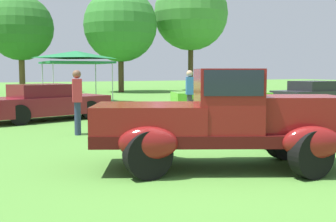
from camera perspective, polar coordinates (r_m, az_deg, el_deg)
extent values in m
plane|color=#4C8433|center=(7.00, 7.07, -8.29)|extent=(120.00, 120.00, 0.00)
cube|color=#400B0B|center=(7.20, 7.00, -3.37)|extent=(4.44, 3.11, 0.20)
cube|color=maroon|center=(7.44, 16.72, -0.33)|extent=(1.88, 1.65, 0.60)
cube|color=maroon|center=(7.15, 7.97, 1.56)|extent=(1.50, 1.67, 1.04)
cube|color=black|center=(7.14, 8.00, 3.96)|extent=(1.43, 1.67, 0.40)
cube|color=maroon|center=(7.09, -2.57, -1.02)|extent=(2.26, 2.06, 0.48)
ellipsoid|color=maroon|center=(8.19, 15.57, -2.47)|extent=(0.99, 0.72, 0.52)
ellipsoid|color=maroon|center=(6.83, 19.02, -4.11)|extent=(0.99, 0.72, 0.52)
ellipsoid|color=maroon|center=(7.85, -2.42, -2.60)|extent=(0.99, 0.72, 0.52)
ellipsoid|color=maroon|center=(6.42, -2.74, -4.41)|extent=(0.99, 0.72, 0.52)
sphere|color=silver|center=(8.14, 21.50, 0.42)|extent=(0.18, 0.18, 0.18)
cylinder|color=black|center=(8.21, 15.54, -3.71)|extent=(0.76, 0.24, 0.76)
cylinder|color=black|center=(6.86, 18.98, -5.59)|extent=(0.76, 0.24, 0.76)
cylinder|color=black|center=(7.88, -2.42, -3.90)|extent=(0.76, 0.24, 0.76)
cylinder|color=black|center=(6.46, -2.73, -5.98)|extent=(0.76, 0.24, 0.76)
cube|color=#1E7AB7|center=(10.59, 21.66, -0.83)|extent=(4.60, 2.85, 0.52)
cube|color=black|center=(10.36, 19.78, 0.43)|extent=(0.60, 1.23, 0.28)
cylinder|color=black|center=(10.69, 13.37, -1.84)|extent=(0.66, 0.20, 0.66)
cylinder|color=black|center=(9.30, 17.16, -3.01)|extent=(0.66, 0.20, 0.66)
cube|color=maroon|center=(14.82, -16.25, 0.75)|extent=(4.46, 2.76, 0.60)
cube|color=maroon|center=(14.72, -16.89, 2.65)|extent=(2.16, 1.89, 0.44)
cylinder|color=black|center=(14.76, -10.56, 0.16)|extent=(0.64, 0.22, 0.64)
cylinder|color=black|center=(13.62, -19.52, -0.50)|extent=(0.64, 0.22, 0.64)
cube|color=#60C62D|center=(17.39, 7.13, 1.59)|extent=(4.21, 2.72, 0.60)
cube|color=#4D9F24|center=(17.32, 6.66, 3.24)|extent=(2.05, 1.87, 0.44)
cylinder|color=black|center=(17.05, 11.63, 0.84)|extent=(0.64, 0.22, 0.64)
cylinder|color=black|center=(16.35, 3.99, 0.75)|extent=(0.64, 0.22, 0.64)
cube|color=#28282D|center=(19.99, 19.43, 1.82)|extent=(4.04, 1.90, 0.60)
cube|color=black|center=(19.85, 19.18, 3.25)|extent=(1.82, 1.54, 0.44)
cylinder|color=black|center=(18.60, 18.80, 1.04)|extent=(0.64, 0.22, 0.64)
cylinder|color=#283351|center=(11.29, -12.24, -0.92)|extent=(0.16, 0.16, 0.86)
cylinder|color=#283351|center=(11.10, -12.19, -1.03)|extent=(0.16, 0.16, 0.86)
cube|color=#D1333D|center=(11.14, -12.29, 2.76)|extent=(0.32, 0.44, 0.60)
sphere|color=brown|center=(11.13, -12.33, 4.92)|extent=(0.22, 0.22, 0.22)
cylinder|color=#383838|center=(14.60, 2.91, 0.62)|extent=(0.16, 0.16, 0.86)
cylinder|color=#383838|center=(14.40, 2.98, 0.55)|extent=(0.16, 0.16, 0.86)
cube|color=#336BB2|center=(14.46, 2.96, 3.47)|extent=(0.38, 0.46, 0.60)
sphere|color=tan|center=(14.45, 2.97, 5.14)|extent=(0.22, 0.22, 0.22)
cylinder|color=#9E998E|center=(12.08, 6.46, -0.42)|extent=(0.16, 0.16, 0.86)
cylinder|color=#9E998E|center=(11.89, 6.60, -0.52)|extent=(0.16, 0.16, 0.86)
cube|color=#2D2D33|center=(11.93, 6.57, 3.02)|extent=(0.38, 0.46, 0.60)
sphere|color=brown|center=(11.92, 6.59, 5.04)|extent=(0.22, 0.22, 0.22)
cylinder|color=#B7B7BC|center=(24.29, -9.81, 3.88)|extent=(0.05, 0.05, 2.05)
cylinder|color=#B7B7BC|center=(21.47, -7.57, 3.72)|extent=(0.05, 0.05, 2.05)
cylinder|color=#B7B7BC|center=(23.62, -16.72, 3.69)|extent=(0.05, 0.05, 2.05)
cylinder|color=#B7B7BC|center=(20.71, -15.35, 3.51)|extent=(0.05, 0.05, 2.05)
cube|color=#1E703D|center=(22.47, -12.42, 6.46)|extent=(3.29, 3.29, 0.10)
pyramid|color=#1E703D|center=(22.48, -12.44, 7.53)|extent=(3.22, 3.22, 0.38)
cylinder|color=brown|center=(34.09, -19.28, 5.37)|extent=(0.44, 0.44, 3.58)
sphere|color=#286623|center=(34.25, -19.45, 10.65)|extent=(4.95, 4.95, 4.95)
cylinder|color=#47331E|center=(33.44, -6.43, 5.73)|extent=(0.44, 0.44, 3.67)
sphere|color=#337A2D|center=(33.63, -6.49, 11.56)|extent=(5.75, 5.75, 5.75)
cylinder|color=#47331E|center=(36.08, 3.10, 6.64)|extent=(0.44, 0.44, 4.82)
sphere|color=#428938|center=(36.40, 3.14, 13.16)|extent=(6.27, 6.27, 6.27)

